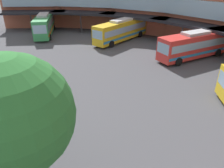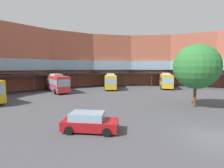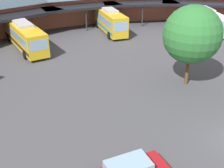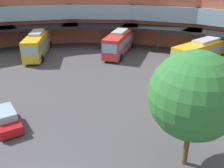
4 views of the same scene
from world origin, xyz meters
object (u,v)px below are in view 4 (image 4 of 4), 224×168
bus_2 (120,42)px  plaza_tree (194,96)px  bus_5 (205,51)px  bus_1 (38,43)px  parked_car (6,119)px

bus_2 → plaza_tree: bearing=25.1°
bus_2 → plaza_tree: 26.64m
bus_5 → bus_1: bearing=-50.5°
bus_2 → bus_5: size_ratio=0.92×
bus_1 → bus_5: bearing=75.3°
bus_5 → plaza_tree: 22.88m
bus_1 → plaza_tree: (24.95, -17.88, 3.32)m
bus_1 → parked_car: 21.32m
bus_2 → bus_5: (13.05, -0.41, -0.07)m
bus_5 → plaza_tree: plaza_tree is taller
bus_2 → parked_car: (-1.77, -23.84, -1.17)m
bus_2 → bus_5: bus_2 is taller
parked_car → plaza_tree: plaza_tree is taller
bus_2 → bus_5: 13.06m
bus_1 → parked_car: bearing=3.2°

